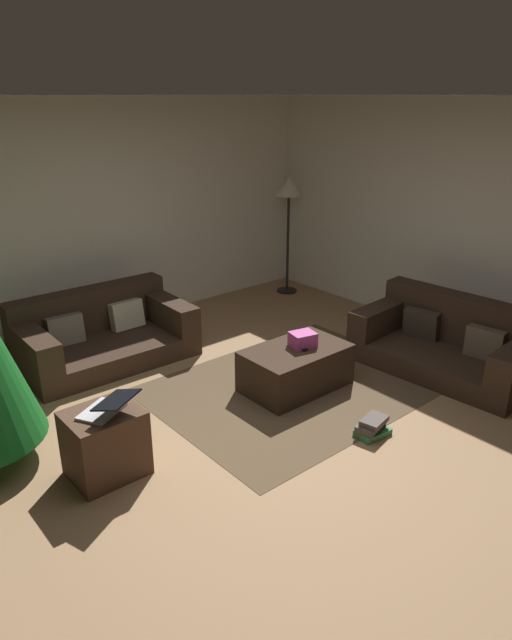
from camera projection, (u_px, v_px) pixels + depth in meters
name	position (u px, v px, depth m)	size (l,w,h in m)	color
ground_plane	(265.00, 435.00, 4.70)	(6.40, 6.40, 0.00)	#93704C
rear_partition	(82.00, 219.00, 6.46)	(6.40, 0.12, 2.60)	silver
corner_partition	(487.00, 226.00, 6.12)	(0.12, 6.40, 2.60)	silver
couch_left	(101.00, 334.00, 6.02)	(1.74, 1.03, 0.69)	#332319
couch_right	(449.00, 343.00, 5.79)	(1.04, 1.78, 0.71)	#332319
ottoman	(296.00, 368.00, 5.41)	(0.98, 0.61, 0.40)	#332319
gift_box	(303.00, 339.00, 5.36)	(0.22, 0.18, 0.14)	#B23F8C
tv_remote	(300.00, 347.00, 5.33)	(0.05, 0.16, 0.02)	black
side_table	(105.00, 443.00, 4.15)	(0.52, 0.44, 0.51)	#4C3323
laptop	(107.00, 407.00, 4.02)	(0.45, 0.47, 0.16)	silver
book_stack	(372.00, 427.00, 4.69)	(0.30, 0.23, 0.15)	#387A47
corner_lamp	(289.00, 195.00, 7.65)	(0.36, 0.36, 1.59)	black
area_rug	(295.00, 386.00, 5.49)	(2.60, 2.00, 0.01)	brown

